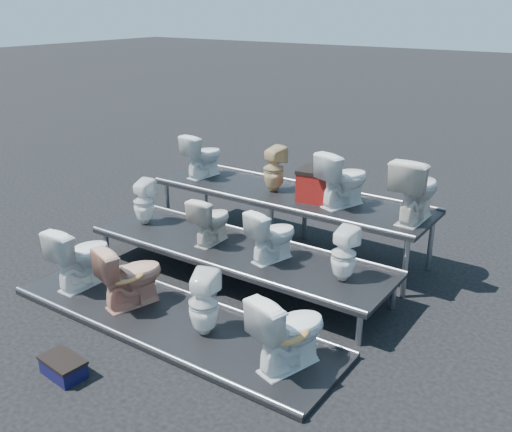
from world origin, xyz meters
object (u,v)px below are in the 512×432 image
Objects in this scene: toilet_2 at (204,303)px; toilet_11 at (416,189)px; toilet_5 at (211,220)px; step_stool at (64,368)px; toilet_10 at (343,179)px; toilet_7 at (344,254)px; toilet_0 at (81,255)px; toilet_9 at (274,169)px; red_crate at (320,187)px; toilet_8 at (203,155)px; toilet_4 at (144,202)px; toilet_1 at (131,275)px; toilet_6 at (272,235)px; toilet_3 at (289,330)px.

toilet_11 is (1.35, 2.60, 0.85)m from toilet_2.
toilet_5 is 1.43× the size of step_stool.
toilet_7 is at bearing 137.67° from toilet_10.
toilet_2 is 1.64m from toilet_5.
toilet_2 is at bearing 57.05° from toilet_7.
toilet_7 is at bearing -156.12° from toilet_0.
toilet_9 reaches higher than toilet_7.
red_crate reaches higher than toilet_5.
toilet_11 is (0.33, 1.30, 0.50)m from toilet_7.
toilet_7 is 3.42m from toilet_8.
toilet_4 is at bearing 54.24° from toilet_9.
toilet_9 is (1.34, 0.00, -0.01)m from toilet_8.
toilet_10 reaches higher than toilet_0.
toilet_4 is (-0.16, 1.30, 0.32)m from toilet_0.
toilet_9 reaches higher than toilet_0.
toilet_5 is 2.73m from step_stool.
toilet_5 is at bearing -70.74° from toilet_2.
toilet_11 is (3.47, 0.00, 0.07)m from toilet_8.
toilet_8 is (-0.11, 2.60, 0.73)m from toilet_0.
red_crate is (-1.36, 0.00, -0.22)m from toilet_11.
toilet_0 is 1.08× the size of toilet_10.
toilet_5 is at bearing -81.17° from toilet_1.
toilet_7 is at bearing 178.85° from toilet_5.
toilet_0 is at bearing 17.10° from toilet_1.
toilet_4 reaches higher than step_stool.
red_crate is (1.99, 2.60, 0.59)m from toilet_0.
toilet_0 is 2.00m from toilet_2.
toilet_6 is (2.04, 1.30, 0.32)m from toilet_0.
toilet_4 is at bearing 94.89° from toilet_8.
toilet_10 is 1.01m from toilet_11.
toilet_0 is 3.09m from toilet_3.
toilet_5 is 0.97m from toilet_6.
toilet_5 reaches higher than toilet_3.
toilet_0 is at bearing 75.83° from toilet_9.
toilet_0 is 1.13× the size of toilet_2.
toilet_4 is 1.02× the size of toilet_5.
toilet_5 is at bearing -129.00° from toilet_0.
toilet_6 is at bearing 46.25° from toilet_11.
toilet_9 is 2.13m from toilet_11.
toilet_8 is 1.24× the size of red_crate.
toilet_1 is 1.17× the size of toilet_9.
toilet_8 is (-3.20, 2.60, 0.74)m from toilet_3.
toilet_3 is 4.19m from toilet_8.
toilet_10 is at bearing -8.32° from red_crate.
toilet_6 is at bearing -108.11° from toilet_2.
toilet_5 is 1.37m from toilet_9.
toilet_0 reaches higher than toilet_2.
red_crate is at bearing -46.64° from toilet_7.
toilet_11 reaches higher than red_crate.
toilet_8 is (-2.12, 2.60, 0.78)m from toilet_2.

